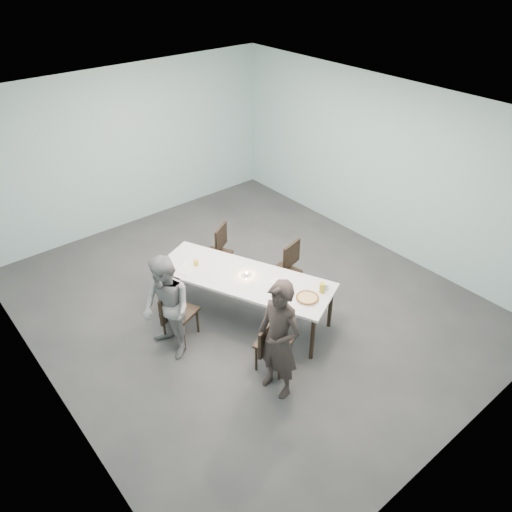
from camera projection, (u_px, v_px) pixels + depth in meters
ground at (246, 302)px, 7.88m from camera, size 7.00×7.00×0.00m
room_shell at (244, 185)px, 6.77m from camera, size 6.02×7.02×3.01m
table at (244, 280)px, 7.21m from camera, size 1.90×2.74×0.75m
chair_near_left at (271, 342)px, 6.40m from camera, size 0.65×0.54×0.87m
chair_far_left at (176, 311)px, 6.92m from camera, size 0.65×0.54×0.87m
chair_near_right at (287, 267)px, 7.83m from camera, size 0.65×0.51×0.87m
chair_far_right at (219, 249)px, 8.25m from camera, size 0.64×0.57×0.87m
diner_near at (279, 340)px, 5.96m from camera, size 0.48×0.65×1.65m
diner_far at (167, 308)px, 6.56m from camera, size 0.60×0.76×1.53m
pizza at (307, 298)px, 6.74m from camera, size 0.34×0.34×0.04m
side_plate at (276, 281)px, 7.08m from camera, size 0.18×0.18×0.01m
beer_glass at (322, 288)px, 6.83m from camera, size 0.08×0.08×0.15m
water_tumbler at (326, 286)px, 6.91m from camera, size 0.08×0.08×0.09m
tealight at (247, 274)px, 7.19m from camera, size 0.06×0.06×0.05m
amber_tumbler at (196, 263)px, 7.40m from camera, size 0.07×0.07×0.08m
menu at (187, 269)px, 7.34m from camera, size 0.36×0.32×0.01m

